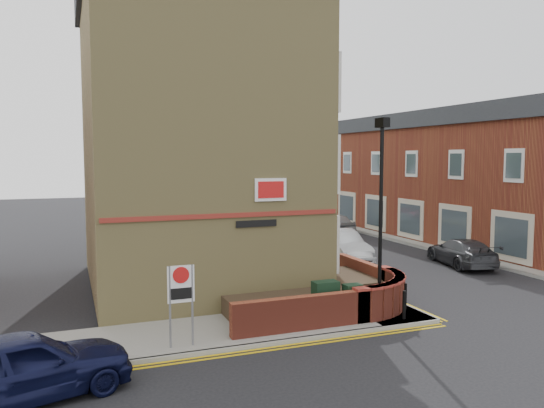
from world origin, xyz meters
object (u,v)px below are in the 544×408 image
Objects in this scene: utility_cabinet_large at (325,300)px; navy_hatchback at (22,367)px; lamppost at (381,215)px; silver_car_near at (341,245)px; zone_sign at (181,291)px.

utility_cabinet_large is 8.83m from navy_hatchback.
silver_car_near is (3.40, 8.87, -2.58)m from lamppost.
silver_car_near is (10.00, 9.57, -0.88)m from zone_sign.
lamppost is 1.39× the size of navy_hatchback.
silver_car_near is at bearing 58.85° from utility_cabinet_large.
lamppost is at bearing -105.70° from silver_car_near.
navy_hatchback reaches higher than utility_cabinet_large.
navy_hatchback is (-3.75, -1.76, -0.87)m from zone_sign.
silver_car_near is at bearing 43.75° from zone_sign.
utility_cabinet_large is 10.25m from silver_car_near.
utility_cabinet_large is at bearing 176.99° from lamppost.
navy_hatchback is 17.81m from silver_car_near.
lamppost is at bearing -93.14° from navy_hatchback.
lamppost is 10.94m from navy_hatchback.
navy_hatchback is at bearing -135.23° from silver_car_near.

